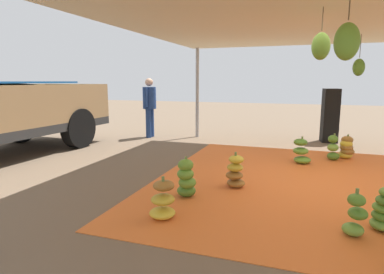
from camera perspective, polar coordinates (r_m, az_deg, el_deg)
ground_plane at (r=6.44m, az=-7.15°, el=-5.46°), size 40.00×40.00×0.00m
tarp_orange at (r=5.82m, az=20.71°, el=-7.64°), size 5.50×5.19×0.01m
tent_canopy at (r=5.65m, az=23.34°, el=18.51°), size 8.00×7.00×2.70m
banana_bunch_1 at (r=7.60m, az=23.41°, el=-1.87°), size 0.31×0.32×0.57m
banana_bunch_5 at (r=4.76m, az=-1.01°, el=-7.42°), size 0.40×0.40×0.60m
banana_bunch_6 at (r=4.07m, az=26.65°, el=-12.24°), size 0.31×0.31×0.53m
banana_bunch_7 at (r=7.07m, az=18.54°, el=-2.52°), size 0.48×0.50×0.56m
banana_bunch_9 at (r=5.25m, az=7.57°, el=-6.16°), size 0.40×0.40×0.57m
banana_bunch_11 at (r=7.85m, az=25.37°, el=-1.77°), size 0.43×0.44×0.53m
banana_bunch_12 at (r=4.11m, az=-5.11°, el=-11.07°), size 0.45×0.45×0.52m
worker_0 at (r=9.89m, az=-7.43°, el=5.89°), size 0.65×0.39×1.76m
speaker_stack at (r=9.82m, az=22.98°, el=3.47°), size 0.51×0.48×1.48m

